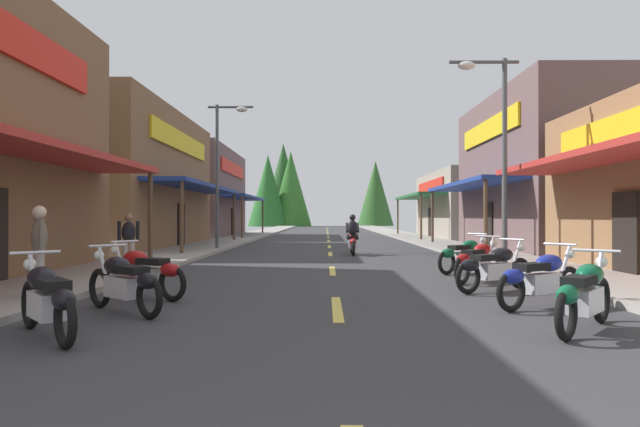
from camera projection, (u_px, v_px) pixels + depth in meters
ground at (328, 240)px, 35.15m from camera, size 9.09×98.99×0.10m
sidewalk_left at (238, 239)px, 35.21m from camera, size 2.60×98.99×0.12m
sidewalk_right at (420, 239)px, 35.09m from camera, size 2.60×98.99×0.12m
centerline_dashes at (328, 237)px, 39.07m from camera, size 0.16×75.99×0.01m
storefront_left_middle at (101, 180)px, 26.25m from camera, size 9.53×13.35×6.50m
storefront_left_far at (185, 193)px, 40.85m from camera, size 8.91×13.12×6.45m
storefront_right_middle at (567, 173)px, 24.41m from camera, size 8.80×11.26×6.88m
storefront_right_far at (490, 205)px, 38.06m from camera, size 10.13×12.24×4.51m
streetlamp_left at (223, 156)px, 23.94m from camera, size 1.99×0.30×6.39m
streetlamp_right at (494, 131)px, 15.64m from camera, size 1.99×0.30×6.01m
motorcycle_parked_right_0 at (584, 294)px, 7.03m from camera, size 1.48×1.68×1.04m
motorcycle_parked_right_1 at (540, 278)px, 8.85m from camera, size 1.85×1.25×1.04m
motorcycle_parked_right_2 at (494, 267)px, 10.81m from camera, size 1.86×1.23×1.04m
motorcycle_parked_right_3 at (478, 260)px, 12.42m from camera, size 1.51×1.65×1.04m
motorcycle_parked_right_4 at (465, 254)px, 14.31m from camera, size 1.74×1.40×1.04m
motorcycle_parked_left_0 at (47, 298)px, 6.65m from camera, size 1.50×1.66×1.04m
motorcycle_parked_left_1 at (124, 281)px, 8.37m from camera, size 1.67×1.49×1.04m
motorcycle_parked_left_2 at (144, 271)px, 9.89m from camera, size 1.89×1.19×1.04m
rider_cruising_lead at (352, 238)px, 21.16m from camera, size 0.60×2.14×1.57m
pedestrian_browsing at (39, 246)px, 9.41m from camera, size 0.43×0.47×1.67m
pedestrian_waiting at (129, 238)px, 14.58m from camera, size 0.50×0.41×1.57m
treeline_backdrop at (300, 188)px, 85.87m from camera, size 22.83×11.40×13.11m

